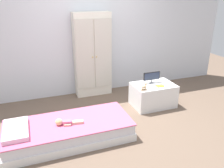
{
  "coord_description": "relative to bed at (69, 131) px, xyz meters",
  "views": [
    {
      "loc": [
        -1.14,
        -3.01,
        2.01
      ],
      "look_at": [
        0.12,
        0.42,
        0.58
      ],
      "focal_mm": 37.15,
      "sensor_mm": 36.0,
      "label": 1
    }
  ],
  "objects": [
    {
      "name": "tv_monitor",
      "position": [
        1.7,
        0.64,
        0.42
      ],
      "size": [
        0.33,
        0.1,
        0.21
      ],
      "color": "#99999E",
      "rests_on": "tv_stand"
    },
    {
      "name": "ground_plane",
      "position": [
        0.73,
        0.07,
        -0.15
      ],
      "size": [
        10.0,
        10.0,
        0.02
      ],
      "primitive_type": "cube",
      "color": "brown"
    },
    {
      "name": "doll",
      "position": [
        -0.06,
        -0.03,
        0.18
      ],
      "size": [
        0.39,
        0.15,
        0.1
      ],
      "color": "#D6668E",
      "rests_on": "bed"
    },
    {
      "name": "tv_stand",
      "position": [
        1.7,
        0.55,
        0.08
      ],
      "size": [
        0.77,
        0.54,
        0.43
      ],
      "primitive_type": "cube",
      "color": "white",
      "rests_on": "ground_plane"
    },
    {
      "name": "pillow",
      "position": [
        -0.71,
        -0.0,
        0.17
      ],
      "size": [
        0.32,
        0.57,
        0.06
      ],
      "primitive_type": "cube",
      "color": "silver",
      "rests_on": "bed"
    },
    {
      "name": "rocking_horse_toy",
      "position": [
        1.41,
        0.37,
        0.36
      ],
      "size": [
        0.11,
        0.04,
        0.13
      ],
      "color": "#8E6642",
      "rests_on": "tv_stand"
    },
    {
      "name": "wardrobe",
      "position": [
        0.79,
        1.47,
        0.71
      ],
      "size": [
        0.74,
        0.29,
        1.69
      ],
      "color": "white",
      "rests_on": "ground_plane"
    },
    {
      "name": "book_yellow",
      "position": [
        1.76,
        0.43,
        0.3
      ],
      "size": [
        0.14,
        0.09,
        0.02
      ],
      "primitive_type": "cube",
      "color": "gold",
      "rests_on": "tv_stand"
    },
    {
      "name": "back_wall",
      "position": [
        0.73,
        1.65,
        1.21
      ],
      "size": [
        6.4,
        0.05,
        2.7
      ],
      "primitive_type": "cube",
      "color": "silver",
      "rests_on": "ground_plane"
    },
    {
      "name": "bed",
      "position": [
        0.0,
        0.0,
        0.0
      ],
      "size": [
        1.81,
        0.8,
        0.28
      ],
      "color": "white",
      "rests_on": "ground_plane"
    }
  ]
}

